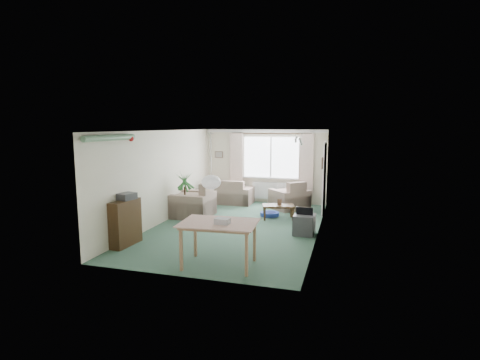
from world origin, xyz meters
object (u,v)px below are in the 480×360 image
(sofa, at_px, (229,191))
(coffee_table, at_px, (278,212))
(armchair_left, at_px, (193,199))
(pet_bed, at_px, (270,214))
(tv_cube, at_px, (304,225))
(bookshelf, at_px, (125,223))
(dining_table, at_px, (219,245))
(armchair_corner, at_px, (289,195))
(houseplant, at_px, (185,195))

(sofa, xyz_separation_m, coffee_table, (1.95, -1.63, -0.20))
(sofa, relative_size, armchair_left, 1.44)
(sofa, relative_size, pet_bed, 2.97)
(armchair_left, distance_m, tv_cube, 3.34)
(tv_cube, relative_size, pet_bed, 0.97)
(bookshelf, distance_m, tv_cube, 4.01)
(sofa, distance_m, coffee_table, 2.55)
(pet_bed, bearing_deg, dining_table, -91.50)
(armchair_left, bearing_deg, armchair_corner, 124.90)
(sofa, height_order, pet_bed, sofa)
(houseplant, relative_size, tv_cube, 2.46)
(dining_table, bearing_deg, sofa, 106.18)
(coffee_table, distance_m, tv_cube, 1.55)
(tv_cube, bearing_deg, houseplant, 170.69)
(bookshelf, height_order, pet_bed, bookshelf)
(armchair_corner, bearing_deg, sofa, -51.73)
(coffee_table, bearing_deg, sofa, 140.00)
(pet_bed, bearing_deg, houseplant, -159.30)
(coffee_table, bearing_deg, dining_table, -96.05)
(armchair_corner, distance_m, armchair_left, 2.98)
(armchair_left, relative_size, tv_cube, 2.11)
(armchair_left, height_order, coffee_table, armchair_left)
(coffee_table, xyz_separation_m, bookshelf, (-2.69, -3.15, 0.29))
(sofa, distance_m, houseplant, 2.29)
(coffee_table, relative_size, pet_bed, 1.61)
(tv_cube, bearing_deg, dining_table, -114.41)
(armchair_left, distance_m, coffee_table, 2.39)
(sofa, distance_m, pet_bed, 2.18)
(sofa, relative_size, coffee_table, 1.84)
(pet_bed, bearing_deg, tv_cube, -53.64)
(armchair_corner, relative_size, houseplant, 0.77)
(sofa, height_order, tv_cube, sofa)
(armchair_left, bearing_deg, coffee_table, 99.05)
(armchair_left, xyz_separation_m, bookshelf, (-0.34, -2.78, 0.00))
(houseplant, bearing_deg, coffee_table, 12.91)
(sofa, relative_size, dining_table, 1.24)
(dining_table, distance_m, tv_cube, 2.73)
(armchair_left, xyz_separation_m, tv_cube, (3.20, -0.92, -0.25))
(coffee_table, relative_size, tv_cube, 1.66)
(armchair_corner, height_order, coffee_table, armchair_corner)
(armchair_left, distance_m, bookshelf, 2.80)
(armchair_corner, relative_size, tv_cube, 1.89)
(armchair_corner, relative_size, bookshelf, 1.00)
(bookshelf, bearing_deg, houseplant, 89.33)
(dining_table, bearing_deg, armchair_corner, 84.42)
(tv_cube, bearing_deg, sofa, 136.56)
(armchair_corner, xyz_separation_m, coffee_table, (-0.10, -1.33, -0.24))
(armchair_left, xyz_separation_m, dining_table, (1.95, -3.34, -0.09))
(coffee_table, height_order, bookshelf, bookshelf)
(bookshelf, distance_m, houseplant, 2.59)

